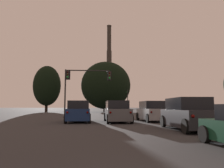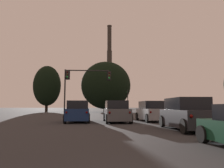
{
  "view_description": "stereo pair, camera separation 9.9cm",
  "coord_description": "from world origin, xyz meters",
  "px_view_note": "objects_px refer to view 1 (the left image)",
  "views": [
    {
      "loc": [
        -1.86,
        -1.3,
        1.34
      ],
      "look_at": [
        1.57,
        47.72,
        6.47
      ],
      "focal_mm": 35.0,
      "sensor_mm": 36.0,
      "label": 1
    },
    {
      "loc": [
        -1.77,
        -1.31,
        1.34
      ],
      "look_at": [
        1.57,
        47.72,
        6.47
      ],
      "focal_mm": 35.0,
      "sensor_mm": 36.0,
      "label": 2
    }
  ],
  "objects_px": {
    "suv_center_lane_front": "(117,112)",
    "smokestack": "(109,75)",
    "suv_left_lane_front": "(79,112)",
    "traffic_light_far_right": "(127,96)",
    "suv_right_lane_front": "(152,111)",
    "traffic_light_overhead_left": "(81,80)",
    "suv_right_lane_second": "(188,114)"
  },
  "relations": [
    {
      "from": "suv_center_lane_front",
      "to": "suv_left_lane_front",
      "type": "bearing_deg",
      "value": 169.25
    },
    {
      "from": "traffic_light_overhead_left",
      "to": "smokestack",
      "type": "relative_size",
      "value": 0.1
    },
    {
      "from": "suv_right_lane_front",
      "to": "traffic_light_overhead_left",
      "type": "xyz_separation_m",
      "value": [
        -7.19,
        7.72,
        3.78
      ]
    },
    {
      "from": "suv_right_lane_second",
      "to": "traffic_light_far_right",
      "type": "relative_size",
      "value": 0.82
    },
    {
      "from": "suv_right_lane_second",
      "to": "suv_center_lane_front",
      "type": "bearing_deg",
      "value": 118.77
    },
    {
      "from": "suv_left_lane_front",
      "to": "suv_right_lane_second",
      "type": "relative_size",
      "value": 1.01
    },
    {
      "from": "traffic_light_overhead_left",
      "to": "traffic_light_far_right",
      "type": "bearing_deg",
      "value": 69.85
    },
    {
      "from": "suv_right_lane_second",
      "to": "suv_right_lane_front",
      "type": "distance_m",
      "value": 7.69
    },
    {
      "from": "suv_center_lane_front",
      "to": "suv_right_lane_front",
      "type": "height_order",
      "value": "same"
    },
    {
      "from": "suv_left_lane_front",
      "to": "suv_center_lane_front",
      "type": "relative_size",
      "value": 1.01
    },
    {
      "from": "traffic_light_overhead_left",
      "to": "traffic_light_far_right",
      "type": "height_order",
      "value": "traffic_light_overhead_left"
    },
    {
      "from": "traffic_light_overhead_left",
      "to": "smokestack",
      "type": "xyz_separation_m",
      "value": [
        11.21,
        135.08,
        20.3
      ]
    },
    {
      "from": "suv_left_lane_front",
      "to": "smokestack",
      "type": "xyz_separation_m",
      "value": [
        10.79,
        143.24,
        24.09
      ]
    },
    {
      "from": "suv_center_lane_front",
      "to": "suv_right_lane_second",
      "type": "xyz_separation_m",
      "value": [
        3.55,
        -6.68,
        0.0
      ]
    },
    {
      "from": "suv_center_lane_front",
      "to": "suv_right_lane_second",
      "type": "relative_size",
      "value": 1.0
    },
    {
      "from": "suv_left_lane_front",
      "to": "smokestack",
      "type": "relative_size",
      "value": 0.08
    },
    {
      "from": "suv_left_lane_front",
      "to": "suv_right_lane_second",
      "type": "height_order",
      "value": "same"
    },
    {
      "from": "suv_center_lane_front",
      "to": "smokestack",
      "type": "bearing_deg",
      "value": 85.83
    },
    {
      "from": "suv_left_lane_front",
      "to": "traffic_light_far_right",
      "type": "bearing_deg",
      "value": 72.6
    },
    {
      "from": "suv_left_lane_front",
      "to": "traffic_light_far_right",
      "type": "height_order",
      "value": "traffic_light_far_right"
    },
    {
      "from": "suv_center_lane_front",
      "to": "suv_right_lane_front",
      "type": "bearing_deg",
      "value": 15.45
    },
    {
      "from": "suv_left_lane_front",
      "to": "traffic_light_overhead_left",
      "type": "xyz_separation_m",
      "value": [
        -0.42,
        8.16,
        3.78
      ]
    },
    {
      "from": "suv_center_lane_front",
      "to": "smokestack",
      "type": "height_order",
      "value": "smokestack"
    },
    {
      "from": "smokestack",
      "to": "suv_right_lane_front",
      "type": "bearing_deg",
      "value": -91.61
    },
    {
      "from": "suv_center_lane_front",
      "to": "smokestack",
      "type": "distance_m",
      "value": 146.0
    },
    {
      "from": "traffic_light_far_right",
      "to": "suv_center_lane_front",
      "type": "bearing_deg",
      "value": -99.41
    },
    {
      "from": "suv_left_lane_front",
      "to": "traffic_light_far_right",
      "type": "xyz_separation_m",
      "value": [
        9.16,
        34.28,
        3.04
      ]
    },
    {
      "from": "traffic_light_overhead_left",
      "to": "smokestack",
      "type": "height_order",
      "value": "smokestack"
    },
    {
      "from": "suv_left_lane_front",
      "to": "suv_right_lane_second",
      "type": "bearing_deg",
      "value": -48.68
    },
    {
      "from": "traffic_light_far_right",
      "to": "smokestack",
      "type": "height_order",
      "value": "smokestack"
    },
    {
      "from": "suv_left_lane_front",
      "to": "traffic_light_far_right",
      "type": "relative_size",
      "value": 0.83
    },
    {
      "from": "suv_right_lane_second",
      "to": "traffic_light_far_right",
      "type": "height_order",
      "value": "traffic_light_far_right"
    }
  ]
}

